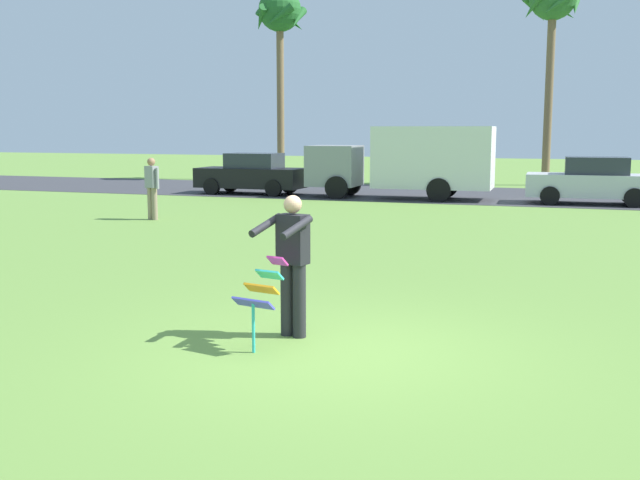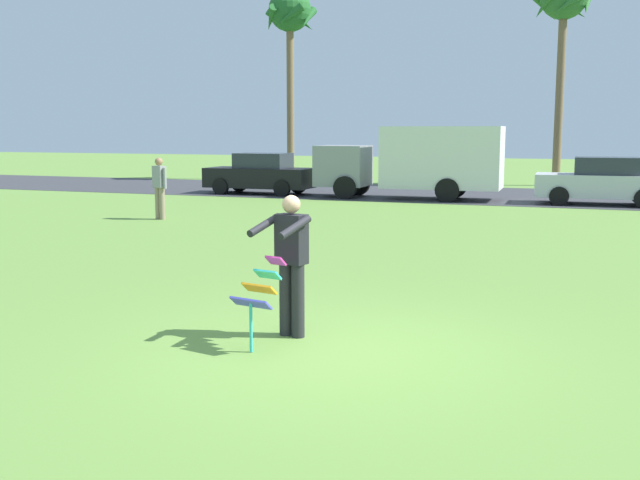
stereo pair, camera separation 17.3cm
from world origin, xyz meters
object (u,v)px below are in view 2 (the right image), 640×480
Objects in this scene: parked_car_silver at (602,182)px; kite_held at (260,291)px; person_walker_near at (160,186)px; parked_truck_grey_van at (419,160)px; palm_tree_right_near at (564,5)px; palm_tree_left_near at (290,19)px; person_kite_flyer at (291,260)px; parked_car_black at (261,174)px.

kite_held is at bearing -101.23° from parked_car_silver.
parked_truck_grey_van is at bearing 57.60° from person_walker_near.
parked_car_silver is at bearing 78.77° from kite_held.
palm_tree_right_near reaches higher than parked_truck_grey_van.
parked_truck_grey_van reaches higher than kite_held.
kite_held is at bearing -68.42° from palm_tree_left_near.
person_kite_flyer is 18.91m from parked_car_silver.
palm_tree_right_near reaches higher than person_walker_near.
person_walker_near is at bearing -122.40° from parked_truck_grey_van.
person_kite_flyer is 0.18× the size of palm_tree_right_near.
parked_car_silver is at bearing 0.01° from parked_car_black.
palm_tree_left_near is at bearing 104.38° from parked_car_black.
person_kite_flyer reaches higher than parked_car_black.
person_kite_flyer is 0.41× the size of parked_car_silver.
parked_car_silver is at bearing 0.02° from parked_truck_grey_van.
parked_car_black is 12.54m from parked_car_silver.
palm_tree_left_near is at bearing 99.95° from person_walker_near.
palm_tree_right_near is at bearing 63.30° from parked_truck_grey_van.
parked_car_black is 2.44× the size of person_walker_near.
palm_tree_left_near is 12.81m from palm_tree_right_near.
palm_tree_left_near and palm_tree_right_near have the same top height.
parked_car_silver is at bearing 78.82° from person_kite_flyer.
person_kite_flyer is 1.00× the size of person_walker_near.
person_walker_near is at bearing -84.46° from parked_car_black.
parked_car_black is 11.17m from palm_tree_left_near.
parked_truck_grey_van is 6.26m from parked_car_silver.
person_kite_flyer is 1.66× the size of kite_held.
kite_held is 19.31m from parked_truck_grey_van.
palm_tree_right_near is at bearing 60.38° from person_walker_near.
parked_car_black is 0.99× the size of parked_car_silver.
parked_car_black is 8.67m from person_walker_near.
parked_car_black is at bearing -179.99° from parked_car_silver.
palm_tree_left_near is (-8.45, 8.35, 6.47)m from parked_truck_grey_van.
palm_tree_left_near is 1.00× the size of palm_tree_right_near.
person_kite_flyer is 18.73m from parked_truck_grey_van.
parked_car_black reaches higher than kite_held.
palm_tree_right_near is (-1.87, 8.67, 7.11)m from parked_car_silver.
parked_truck_grey_van is at bearing -0.00° from parked_car_black.
person_kite_flyer and person_walker_near have the same top height.
person_kite_flyer is at bearing 77.19° from kite_held.
person_kite_flyer is 20.56m from parked_car_black.
parked_truck_grey_van is 0.72× the size of palm_tree_right_near.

